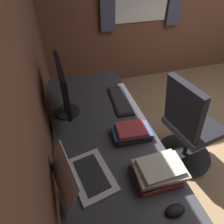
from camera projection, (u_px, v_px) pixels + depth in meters
wall_back at (16, 79)px, 0.92m from camera, size 4.46×0.10×2.60m
desk at (106, 143)px, 1.46m from camera, size 1.83×0.72×0.73m
drawer_pedestal at (95, 141)px, 1.88m from camera, size 0.40×0.51×0.69m
monitor_primary at (63, 87)px, 1.46m from camera, size 0.49×0.20×0.43m
laptop_leftmost at (81, 175)px, 1.12m from camera, size 0.38×0.36×0.21m
keyboard_main at (120, 100)px, 1.73m from camera, size 0.43×0.17×0.02m
mouse_main at (175, 210)px, 1.00m from camera, size 0.06×0.10×0.03m
book_stack_near at (158, 171)px, 1.14m from camera, size 0.23×0.30×0.11m
book_stack_far at (132, 132)px, 1.40m from camera, size 0.19×0.28×0.08m
office_chair at (188, 129)px, 1.86m from camera, size 0.56×0.58×0.97m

